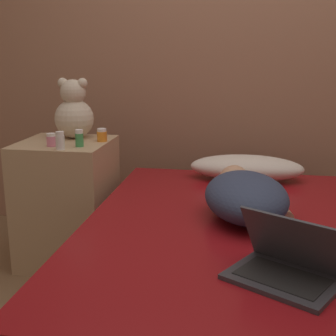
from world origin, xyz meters
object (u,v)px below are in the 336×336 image
(person_lying, at_px, (245,195))
(teddy_bear, at_px, (74,112))
(laptop, at_px, (286,265))
(book, at_px, (312,243))
(bottle_white, at_px, (60,141))
(bottle_green, at_px, (79,138))
(bottle_orange, at_px, (102,135))
(pillow, at_px, (247,168))
(bottle_pink, at_px, (51,140))

(person_lying, distance_m, teddy_bear, 1.15)
(laptop, distance_m, book, 0.31)
(bottle_white, distance_m, bottle_green, 0.11)
(teddy_bear, relative_size, bottle_orange, 4.76)
(teddy_bear, xyz_separation_m, bottle_white, (0.04, -0.32, -0.10))
(pillow, bearing_deg, bottle_orange, -169.32)
(teddy_bear, height_order, bottle_pink, teddy_bear)
(person_lying, distance_m, bottle_pink, 1.07)
(bottle_white, distance_m, book, 1.32)
(person_lying, height_order, laptop, laptop)
(bottle_green, distance_m, book, 1.30)
(laptop, height_order, bottle_orange, bottle_orange)
(person_lying, height_order, bottle_orange, bottle_orange)
(bottle_green, bearing_deg, teddy_bear, 115.83)
(teddy_bear, distance_m, bottle_pink, 0.27)
(teddy_bear, bearing_deg, book, -33.37)
(pillow, distance_m, bottle_white, 1.04)
(laptop, xyz_separation_m, book, (0.12, 0.28, -0.04))
(bottle_orange, bearing_deg, person_lying, -29.21)
(bottle_pink, bearing_deg, laptop, -36.44)
(bottle_white, bearing_deg, bottle_pink, 136.70)
(bottle_pink, height_order, bottle_green, bottle_green)
(pillow, distance_m, bottle_pink, 1.09)
(bottle_white, height_order, book, bottle_white)
(bottle_green, bearing_deg, bottle_pink, -175.34)
(laptop, xyz_separation_m, teddy_bear, (-1.12, 1.10, 0.32))
(bottle_pink, relative_size, bottle_green, 0.75)
(bottle_orange, distance_m, bottle_green, 0.17)
(bottle_orange, bearing_deg, book, -35.12)
(bottle_orange, bearing_deg, bottle_pink, -142.82)
(pillow, bearing_deg, bottle_white, -157.18)
(book, bearing_deg, laptop, -112.63)
(person_lying, xyz_separation_m, bottle_green, (-0.87, 0.29, 0.17))
(bottle_orange, bearing_deg, teddy_bear, 158.05)
(teddy_bear, relative_size, bottle_green, 3.77)
(book, bearing_deg, bottle_green, 152.60)
(teddy_bear, bearing_deg, bottle_orange, -21.95)
(bottle_pink, distance_m, bottle_white, 0.11)
(person_lying, bearing_deg, laptop, -87.63)
(laptop, bearing_deg, pillow, 126.83)
(bottle_pink, xyz_separation_m, bottle_orange, (0.22, 0.17, 0.00))
(bottle_pink, distance_m, book, 1.42)
(bottle_pink, bearing_deg, bottle_white, -43.30)
(pillow, xyz_separation_m, bottle_green, (-0.87, -0.31, 0.20))
(bottle_pink, xyz_separation_m, bottle_white, (0.08, -0.08, 0.01))
(bottle_orange, xyz_separation_m, bottle_white, (-0.14, -0.25, 0.01))
(laptop, xyz_separation_m, bottle_orange, (-0.94, 1.03, 0.21))
(pillow, distance_m, bottle_orange, 0.84)
(bottle_pink, relative_size, bottle_white, 0.73)
(pillow, height_order, person_lying, person_lying)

